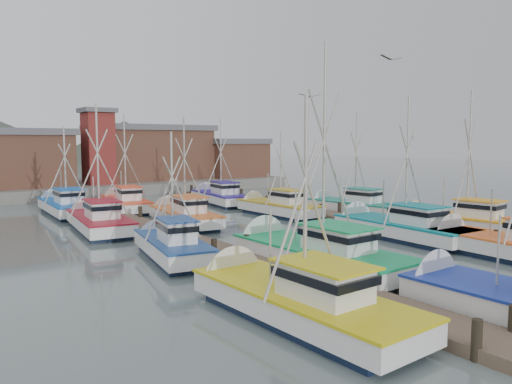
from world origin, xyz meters
TOP-DOWN VIEW (x-y plane):
  - ground at (0.00, 0.00)m, footprint 260.00×260.00m
  - dock_left at (-7.00, 4.04)m, footprint 2.30×46.00m
  - dock_right at (7.00, 4.04)m, footprint 2.30×46.00m
  - quay at (0.00, 37.00)m, footprint 44.00×16.00m
  - shed_left at (-11.00, 35.00)m, footprint 12.72×8.48m
  - shed_center at (6.00, 37.00)m, footprint 14.84×9.54m
  - shed_right at (17.00, 34.00)m, footprint 8.48×6.36m
  - lookout_tower at (-2.00, 33.00)m, footprint 3.60×3.60m
  - boat_1 at (4.81, -10.30)m, footprint 3.67×9.79m
  - boat_2 at (-10.01, -10.32)m, footprint 3.57×9.70m
  - boat_4 at (-4.59, -5.44)m, footprint 4.63×10.45m
  - boat_5 at (4.61, -3.22)m, footprint 3.92×9.89m
  - boat_6 at (-9.38, 0.16)m, footprint 3.79×8.15m
  - boat_7 at (9.91, -4.08)m, footprint 4.05×9.20m
  - boat_8 at (-3.98, 9.18)m, footprint 3.93×9.25m
  - boat_9 at (4.37, 8.76)m, footprint 3.07×8.66m
  - boat_10 at (-9.79, 10.37)m, footprint 4.00×9.67m
  - boat_11 at (9.83, 5.75)m, footprint 3.68×8.83m
  - boat_12 at (-4.61, 18.78)m, footprint 3.84×9.03m
  - boat_13 at (4.55, 17.98)m, footprint 3.97×9.33m
  - boat_14 at (-9.42, 19.77)m, footprint 3.45×9.61m
  - gull_near at (-0.83, -6.94)m, footprint 1.54×0.61m
  - gull_far at (-0.32, -0.50)m, footprint 1.53×0.66m

SIDE VIEW (x-z plane):
  - ground at x=0.00m, z-range 0.00..0.00m
  - dock_left at x=-7.00m, z-range -0.54..0.96m
  - dock_right at x=7.00m, z-range -0.54..0.96m
  - quay at x=0.00m, z-range 0.00..1.20m
  - boat_9 at x=4.37m, z-range -3.07..4.43m
  - boat_6 at x=-9.38m, z-range -2.89..4.25m
  - boat_8 at x=-3.98m, z-range -3.60..4.96m
  - boat_14 at x=-9.42m, z-range -3.37..4.73m
  - boat_1 at x=4.81m, z-range -3.80..5.16m
  - boat_2 at x=-10.01m, z-range -3.53..4.89m
  - boat_13 at x=4.55m, z-range -3.78..5.14m
  - boat_12 at x=-4.61m, z-range -3.85..5.21m
  - boat_11 at x=9.83m, z-range -3.89..5.26m
  - boat_5 at x=4.61m, z-range -4.16..5.52m
  - boat_10 at x=-9.79m, z-range -4.01..5.38m
  - boat_7 at x=9.91m, z-range -4.40..5.77m
  - boat_4 at x=-4.59m, z-range -5.09..6.48m
  - shed_right at x=17.00m, z-range 1.24..6.44m
  - shed_left at x=-11.00m, z-range 1.24..7.44m
  - shed_center at x=6.00m, z-range 1.24..8.14m
  - lookout_tower at x=-2.00m, z-range 1.30..9.80m
  - gull_far at x=-0.32m, z-range 8.66..8.90m
  - gull_near at x=-0.83m, z-range 9.98..10.22m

